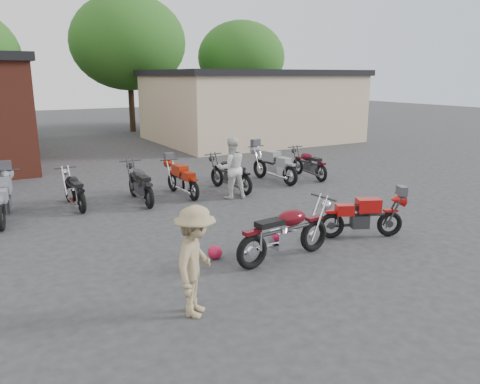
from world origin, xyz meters
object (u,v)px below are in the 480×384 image
person_light (231,168)px  row_bike_4 (182,178)px  row_bike_2 (74,188)px  row_bike_3 (140,182)px  helmet (215,252)px  row_bike_7 (309,162)px  row_bike_6 (274,164)px  row_bike_5 (230,172)px  row_bike_1 (3,197)px  person_tan (196,262)px  vintage_motorcycle (286,229)px  sportbike (363,214)px

person_light → row_bike_4: person_light is taller
row_bike_2 → row_bike_3: 1.76m
row_bike_2 → row_bike_3: size_ratio=0.92×
helmet → row_bike_3: (0.08, 4.84, 0.46)m
helmet → row_bike_7: bearing=39.1°
row_bike_6 → person_light: bearing=110.9°
row_bike_4 → row_bike_5: 1.55m
person_light → row_bike_7: 3.87m
row_bike_1 → row_bike_4: 4.79m
row_bike_6 → row_bike_3: bearing=86.7°
person_tan → row_bike_2: size_ratio=0.91×
vintage_motorcycle → row_bike_6: 6.91m
vintage_motorcycle → person_tan: person_tan is taller
row_bike_4 → row_bike_2: bearing=81.2°
sportbike → row_bike_6: size_ratio=0.86×
helmet → person_light: 4.74m
sportbike → person_tan: (-4.63, -1.33, 0.32)m
person_light → row_bike_1: (-5.91, 0.81, -0.28)m
vintage_motorcycle → row_bike_6: size_ratio=1.01×
row_bike_2 → row_bike_4: size_ratio=1.00×
row_bike_5 → row_bike_7: bearing=-93.6°
person_light → row_bike_5: person_light is taller
row_bike_1 → sportbike: bearing=-118.5°
person_light → row_bike_1: person_light is taller
helmet → row_bike_5: bearing=58.5°
row_bike_7 → person_tan: bearing=135.2°
row_bike_1 → row_bike_5: row_bike_1 is taller
row_bike_1 → row_bike_4: row_bike_1 is taller
person_tan → row_bike_6: (6.05, 6.99, -0.23)m
row_bike_4 → vintage_motorcycle: bearing=174.0°
row_bike_2 → row_bike_7: bearing=-94.4°
sportbike → helmet: sportbike is taller
sportbike → row_bike_7: 6.22m
vintage_motorcycle → row_bike_2: bearing=110.1°
person_tan → row_bike_1: person_tan is taller
vintage_motorcycle → sportbike: 2.23m
vintage_motorcycle → row_bike_3: bearing=95.8°
helmet → row_bike_3: row_bike_3 is taller
vintage_motorcycle → row_bike_1: bearing=124.5°
row_bike_1 → row_bike_2: size_ratio=1.14×
vintage_motorcycle → sportbike: vintage_motorcycle is taller
helmet → person_light: bearing=57.3°
row_bike_6 → row_bike_7: bearing=-101.9°
sportbike → row_bike_4: (-2.00, 5.43, 0.01)m
row_bike_2 → row_bike_6: bearing=-93.7°
person_tan → row_bike_1: 6.92m
person_tan → sportbike: bearing=-32.4°
person_light → person_tan: size_ratio=1.06×
vintage_motorcycle → person_light: 4.84m
sportbike → row_bike_7: row_bike_7 is taller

